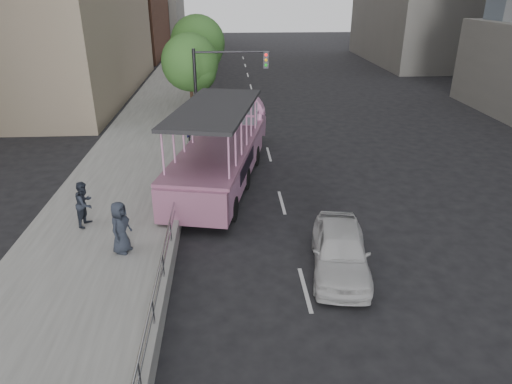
{
  "coord_description": "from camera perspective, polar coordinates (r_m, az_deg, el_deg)",
  "views": [
    {
      "loc": [
        -1.18,
        -13.06,
        8.26
      ],
      "look_at": [
        -0.24,
        1.48,
        1.66
      ],
      "focal_mm": 32.0,
      "sensor_mm": 36.0,
      "label": 1
    }
  ],
  "objects": [
    {
      "name": "ground",
      "position": [
        15.5,
        1.26,
        -7.84
      ],
      "size": [
        160.0,
        160.0,
        0.0
      ],
      "primitive_type": "plane",
      "color": "black"
    },
    {
      "name": "traffic_signal",
      "position": [
        26.0,
        -4.92,
        13.74
      ],
      "size": [
        4.2,
        0.32,
        5.2
      ],
      "color": "black",
      "rests_on": "ground"
    },
    {
      "name": "street_tree_near",
      "position": [
        29.4,
        -8.07,
        15.46
      ],
      "size": [
        3.52,
        3.52,
        5.72
      ],
      "color": "#362418",
      "rests_on": "ground"
    },
    {
      "name": "car",
      "position": [
        14.61,
        10.49,
        -7.13
      ],
      "size": [
        2.38,
        4.47,
        1.45
      ],
      "primitive_type": "imported",
      "rotation": [
        0.0,
        0.0,
        -0.16
      ],
      "color": "beige",
      "rests_on": "ground"
    },
    {
      "name": "sidewalk",
      "position": [
        24.87,
        -14.11,
        4.59
      ],
      "size": [
        5.5,
        80.0,
        0.3
      ],
      "primitive_type": "cube",
      "color": "#9F9F9A",
      "rests_on": "ground"
    },
    {
      "name": "pedestrian_far",
      "position": [
        15.31,
        -16.6,
        -4.26
      ],
      "size": [
        0.83,
        1.01,
        1.77
      ],
      "primitive_type": "imported",
      "rotation": [
        0.0,
        0.0,
        1.21
      ],
      "color": "#242A35",
      "rests_on": "sidewalk"
    },
    {
      "name": "kerb_wall",
      "position": [
        17.06,
        -9.81,
        -3.14
      ],
      "size": [
        0.24,
        30.0,
        0.36
      ],
      "primitive_type": "cube",
      "color": "gray",
      "rests_on": "sidewalk"
    },
    {
      "name": "parking_sign",
      "position": [
        22.0,
        -8.31,
        6.65
      ],
      "size": [
        0.17,
        0.57,
        2.62
      ],
      "color": "black",
      "rests_on": "ground"
    },
    {
      "name": "pedestrian_mid",
      "position": [
        17.45,
        -20.62,
        -1.37
      ],
      "size": [
        0.81,
        0.94,
        1.68
      ],
      "primitive_type": "imported",
      "rotation": [
        0.0,
        0.0,
        1.34
      ],
      "color": "#242A35",
      "rests_on": "sidewalk"
    },
    {
      "name": "street_tree_far",
      "position": [
        35.26,
        -7.12,
        17.77
      ],
      "size": [
        3.97,
        3.97,
        6.45
      ],
      "color": "#362418",
      "rests_on": "ground"
    },
    {
      "name": "duck_boat",
      "position": [
        21.25,
        -4.04,
        5.43
      ],
      "size": [
        4.92,
        11.51,
        3.72
      ],
      "color": "black",
      "rests_on": "ground"
    },
    {
      "name": "guardrail",
      "position": [
        16.77,
        -9.97,
        -1.13
      ],
      "size": [
        0.07,
        22.0,
        0.71
      ],
      "color": "#9E9EA2",
      "rests_on": "kerb_wall"
    }
  ]
}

